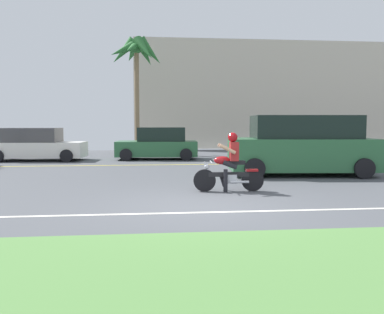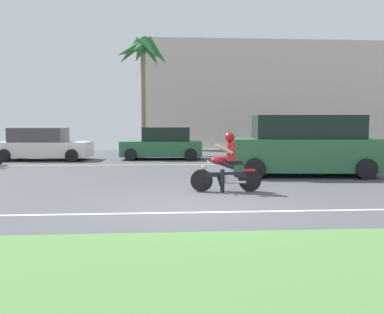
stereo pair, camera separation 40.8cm
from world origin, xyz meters
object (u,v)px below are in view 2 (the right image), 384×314
(motorcyclist, at_px, (226,167))
(palm_tree_1, at_px, (142,55))
(suv_nearby, at_px, (304,146))
(parked_car_1, at_px, (163,144))
(parked_car_0, at_px, (43,145))

(motorcyclist, bearing_deg, palm_tree_1, 101.39)
(suv_nearby, relative_size, parked_car_1, 1.28)
(motorcyclist, relative_size, palm_tree_1, 0.27)
(suv_nearby, xyz_separation_m, parked_car_1, (-4.59, 6.51, -0.25))
(parked_car_0, bearing_deg, motorcyclist, -52.74)
(motorcyclist, height_order, parked_car_0, parked_car_0)
(motorcyclist, distance_m, parked_car_0, 11.72)
(parked_car_1, bearing_deg, palm_tree_1, 106.65)
(parked_car_0, height_order, palm_tree_1, palm_tree_1)
(suv_nearby, xyz_separation_m, parked_car_0, (-10.13, 6.33, -0.25))
(suv_nearby, height_order, parked_car_0, suv_nearby)
(motorcyclist, bearing_deg, parked_car_0, 127.26)
(parked_car_0, relative_size, palm_tree_1, 0.66)
(motorcyclist, xyz_separation_m, parked_car_1, (-1.55, 9.51, 0.08))
(motorcyclist, bearing_deg, suv_nearby, 44.66)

